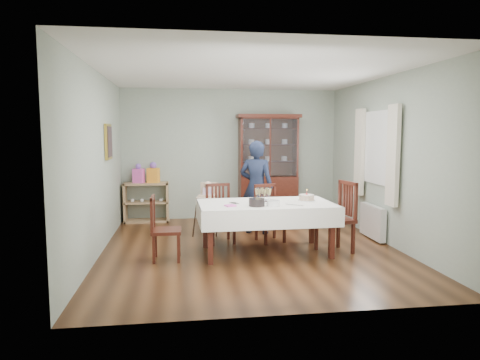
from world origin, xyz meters
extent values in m
plane|color=#593319|center=(0.00, 0.00, 0.00)|extent=(5.00, 5.00, 0.00)
plane|color=#9EAA99|center=(0.00, 2.50, 1.35)|extent=(4.50, 0.00, 4.50)
plane|color=#9EAA99|center=(-2.25, 0.00, 1.35)|extent=(0.00, 5.00, 5.00)
plane|color=#9EAA99|center=(2.25, 0.00, 1.35)|extent=(0.00, 5.00, 5.00)
plane|color=white|center=(0.00, 0.00, 2.70)|extent=(5.00, 5.00, 0.00)
cube|color=#461B11|center=(0.19, -0.29, 0.72)|extent=(1.92, 1.09, 0.06)
cube|color=white|center=(0.19, -0.29, 0.76)|extent=(2.03, 1.20, 0.01)
cube|color=#461B11|center=(0.75, 2.26, 0.45)|extent=(1.20, 0.45, 0.90)
cube|color=white|center=(0.75, 2.07, 1.50)|extent=(1.12, 0.01, 1.16)
cube|color=#461B11|center=(0.75, 2.26, 2.14)|extent=(1.30, 0.48, 0.07)
cube|color=tan|center=(-1.75, 2.28, 0.02)|extent=(0.90, 0.38, 0.04)
cube|color=tan|center=(-1.75, 2.28, 0.40)|extent=(0.90, 0.38, 0.03)
cube|color=tan|center=(-1.75, 2.28, 0.78)|extent=(0.90, 0.38, 0.04)
cube|color=tan|center=(-2.17, 2.28, 0.40)|extent=(0.04, 0.38, 0.80)
cube|color=tan|center=(-1.33, 2.28, 0.40)|extent=(0.04, 0.38, 0.80)
cube|color=gold|center=(-2.22, 0.80, 1.65)|extent=(0.04, 0.48, 0.58)
cube|color=white|center=(2.22, 0.30, 1.55)|extent=(0.04, 1.02, 1.22)
cube|color=silver|center=(2.16, -0.32, 1.45)|extent=(0.07, 0.30, 1.55)
cube|color=silver|center=(2.16, 0.92, 1.45)|extent=(0.07, 0.30, 1.55)
cube|color=white|center=(2.16, 0.30, 0.30)|extent=(0.10, 0.80, 0.55)
cube|color=#461B11|center=(-0.41, 0.40, 0.44)|extent=(0.49, 0.49, 0.05)
cube|color=#461B11|center=(-0.45, 0.60, 0.70)|extent=(0.41, 0.11, 0.51)
cube|color=#461B11|center=(0.41, 0.37, 0.43)|extent=(0.52, 0.52, 0.05)
cube|color=#461B11|center=(0.35, 0.56, 0.69)|extent=(0.40, 0.15, 0.50)
cube|color=#461B11|center=(-1.26, -0.46, 0.42)|extent=(0.42, 0.42, 0.05)
cube|color=#461B11|center=(-1.45, -0.45, 0.67)|extent=(0.05, 0.39, 0.48)
cube|color=#461B11|center=(1.24, -0.38, 0.49)|extent=(0.57, 0.57, 0.05)
cube|color=#461B11|center=(1.45, -0.33, 0.78)|extent=(0.14, 0.46, 0.57)
imported|color=black|center=(0.28, 1.00, 0.83)|extent=(0.72, 0.62, 1.66)
cube|color=tan|center=(-0.58, 1.03, 0.60)|extent=(0.37, 0.34, 0.22)
cube|color=tan|center=(-0.58, 1.03, 0.79)|extent=(0.31, 0.13, 0.26)
cube|color=tan|center=(-0.58, 1.03, 0.68)|extent=(0.36, 0.23, 0.03)
cube|color=silver|center=(-0.58, 1.03, 0.75)|extent=(0.19, 0.17, 0.16)
sphere|color=beige|center=(-0.58, 1.03, 0.88)|extent=(0.14, 0.14, 0.14)
cylinder|color=silver|center=(0.18, -0.19, 0.77)|extent=(0.33, 0.33, 0.01)
torus|color=silver|center=(0.18, -0.19, 0.77)|extent=(0.34, 0.34, 0.01)
cylinder|color=white|center=(0.85, -0.21, 0.77)|extent=(0.26, 0.26, 0.01)
cylinder|color=brown|center=(0.85, -0.21, 0.81)|extent=(0.22, 0.22, 0.08)
cylinder|color=silver|center=(0.85, -0.21, 0.86)|extent=(0.22, 0.22, 0.01)
cylinder|color=#F24C4C|center=(0.85, -0.21, 0.89)|extent=(0.01, 0.01, 0.06)
sphere|color=yellow|center=(0.85, -0.21, 0.93)|extent=(0.02, 0.02, 0.02)
cylinder|color=black|center=(0.01, -0.55, 0.81)|extent=(0.26, 0.26, 0.11)
cylinder|color=white|center=(0.25, -0.58, 0.80)|extent=(0.22, 0.22, 0.08)
cube|color=#F359C4|center=(-0.36, -0.52, 0.77)|extent=(0.18, 0.18, 0.02)
cube|color=silver|center=(0.56, -0.56, 0.77)|extent=(0.23, 0.20, 0.01)
cube|color=#F359C4|center=(-1.89, 2.26, 0.94)|extent=(0.24, 0.20, 0.28)
sphere|color=#E533B2|center=(-1.89, 2.26, 1.13)|extent=(0.11, 0.11, 0.11)
cube|color=#FF9D28|center=(-1.60, 2.26, 0.95)|extent=(0.26, 0.21, 0.29)
sphere|color=#E533B2|center=(-1.60, 2.26, 1.15)|extent=(0.14, 0.14, 0.14)
camera|label=1|loc=(-1.04, -6.45, 1.78)|focal=32.00mm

